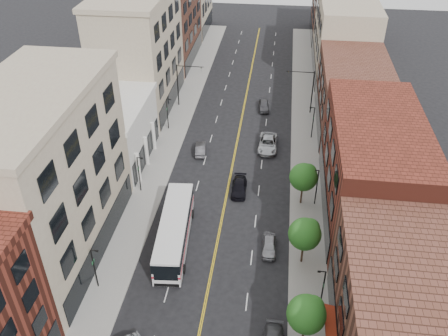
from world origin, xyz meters
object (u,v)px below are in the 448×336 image
at_px(car_lane_b, 268,143).
at_px(car_lane_c, 264,106).
at_px(car_lane_a, 239,187).
at_px(car_lane_behind, 200,149).
at_px(city_bus, 174,230).
at_px(car_parked_far, 269,245).

bearing_deg(car_lane_b, car_lane_c, 96.47).
bearing_deg(car_lane_a, car_lane_behind, 125.81).
xyz_separation_m(city_bus, car_lane_a, (6.13, 10.27, -1.30)).
height_order(city_bus, car_lane_a, city_bus).
relative_size(car_parked_far, car_lane_a, 0.85).
xyz_separation_m(car_parked_far, car_lane_a, (-4.30, 10.08, 0.00)).
distance_m(car_parked_far, car_lane_behind, 21.34).
height_order(city_bus, car_parked_far, city_bus).
height_order(city_bus, car_lane_behind, city_bus).
xyz_separation_m(car_lane_a, car_lane_b, (3.12, 10.84, 0.14)).
relative_size(car_parked_far, car_lane_behind, 0.97).
relative_size(car_lane_a, car_lane_b, 0.79).
bearing_deg(city_bus, car_lane_c, 71.92).
xyz_separation_m(car_parked_far, car_lane_b, (-1.18, 20.92, 0.14)).
height_order(city_bus, car_lane_c, city_bus).
xyz_separation_m(city_bus, car_lane_b, (9.25, 21.11, -1.16)).
height_order(car_parked_far, car_lane_behind, car_parked_far).
distance_m(city_bus, car_lane_a, 12.03).
bearing_deg(car_parked_far, car_lane_behind, 118.37).
bearing_deg(car_lane_c, car_lane_behind, -124.65).
height_order(car_parked_far, car_lane_a, car_lane_a).
bearing_deg(car_lane_behind, car_lane_c, -127.61).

